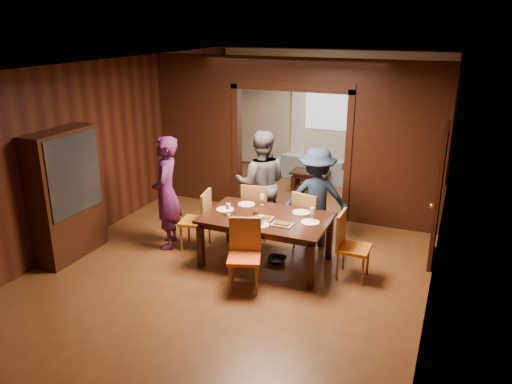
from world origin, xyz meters
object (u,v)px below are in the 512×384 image
at_px(sofa, 317,166).
at_px(chair_far_r, 310,219).
at_px(person_purple, 166,193).
at_px(person_navy, 316,197).
at_px(chair_right, 354,246).
at_px(chair_left, 195,219).
at_px(chair_near, 244,256).
at_px(coffee_table, 310,180).
at_px(hutch, 67,195).
at_px(person_grey, 261,184).
at_px(chair_far_l, 257,210).
at_px(dining_table, 266,240).

distance_m(sofa, chair_far_r, 3.77).
xyz_separation_m(person_purple, person_navy, (2.19, 0.99, -0.10)).
bearing_deg(chair_right, chair_left, 90.27).
height_order(sofa, chair_right, chair_right).
bearing_deg(chair_near, chair_far_r, 55.21).
bearing_deg(coffee_table, hutch, -118.85).
relative_size(person_grey, chair_near, 1.88).
xyz_separation_m(person_purple, coffee_table, (1.29, 3.66, -0.71)).
bearing_deg(chair_near, person_navy, 55.23).
bearing_deg(person_navy, chair_left, 9.36).
distance_m(chair_far_l, chair_near, 1.76).
distance_m(person_grey, dining_table, 1.23).
height_order(person_grey, chair_left, person_grey).
bearing_deg(chair_far_r, chair_near, 88.89).
relative_size(coffee_table, chair_far_l, 0.82).
distance_m(person_navy, chair_far_r, 0.37).
height_order(chair_right, chair_far_r, same).
bearing_deg(person_grey, chair_far_l, 63.31).
relative_size(sofa, chair_near, 2.04).
height_order(sofa, chair_far_r, chair_far_r).
height_order(sofa, chair_left, chair_left).
bearing_deg(chair_right, sofa, 22.66).
relative_size(person_grey, person_navy, 1.12).
bearing_deg(chair_near, person_grey, 85.72).
height_order(person_grey, sofa, person_grey).
xyz_separation_m(person_grey, chair_far_l, (-0.02, -0.12, -0.43)).
bearing_deg(chair_right, chair_far_r, 50.59).
height_order(person_navy, dining_table, person_navy).
height_order(chair_left, chair_far_l, same).
relative_size(person_purple, person_navy, 1.12).
height_order(person_navy, chair_right, person_navy).
bearing_deg(chair_left, chair_near, 44.68).
relative_size(chair_left, chair_right, 1.00).
bearing_deg(coffee_table, sofa, 94.22).
bearing_deg(chair_near, sofa, 75.78).
relative_size(dining_table, chair_far_l, 1.91).
bearing_deg(coffee_table, person_grey, -91.67).
distance_m(chair_right, chair_far_r, 1.13).
xyz_separation_m(person_grey, chair_right, (1.80, -0.93, -0.43)).
bearing_deg(hutch, sofa, 65.48).
relative_size(person_navy, chair_left, 1.68).
height_order(sofa, hutch, hutch).
xyz_separation_m(coffee_table, chair_far_r, (0.86, -2.84, 0.28)).
relative_size(person_navy, chair_far_r, 1.68).
height_order(sofa, chair_near, chair_near).
xyz_separation_m(person_navy, hutch, (-3.40, -1.86, 0.18)).
distance_m(dining_table, chair_near, 0.82).
xyz_separation_m(coffee_table, chair_left, (-0.85, -3.55, 0.28)).
xyz_separation_m(person_purple, dining_table, (1.70, 0.03, -0.53)).
xyz_separation_m(person_grey, dining_table, (0.49, -1.00, -0.53)).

